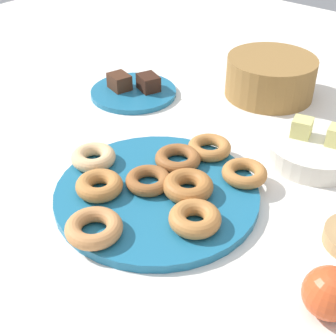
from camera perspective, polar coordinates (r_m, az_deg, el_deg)
name	(u,v)px	position (r m, az deg, el deg)	size (l,w,h in m)	color
ground_plane	(157,197)	(0.83, -1.35, -3.52)	(2.40, 2.40, 0.00)	white
donut_plate	(157,193)	(0.82, -1.36, -3.09)	(0.35, 0.35, 0.02)	#1E6B93
donut_0	(99,185)	(0.81, -8.29, -2.10)	(0.08, 0.08, 0.03)	#BC7A3D
donut_1	(211,148)	(0.91, 5.27, 2.37)	(0.08, 0.08, 0.02)	#BC7A3D
donut_2	(195,219)	(0.74, 3.27, -6.11)	(0.08, 0.08, 0.03)	#BC7A3D
donut_3	(93,228)	(0.73, -9.00, -7.11)	(0.09, 0.09, 0.03)	#C6844C
donut_4	(178,159)	(0.87, 1.19, 1.15)	(0.09, 0.09, 0.02)	#995B2D
donut_5	(188,186)	(0.80, 2.44, -2.20)	(0.09, 0.09, 0.03)	#AD6B33
donut_6	(93,157)	(0.89, -8.99, 1.30)	(0.08, 0.08, 0.03)	#EABC84
donut_7	(147,181)	(0.82, -2.57, -1.63)	(0.08, 0.08, 0.02)	#995B2D
donut_8	(244,173)	(0.85, 9.21, -0.61)	(0.08, 0.08, 0.02)	#BC7A3D
cake_plate	(134,92)	(1.16, -4.17, 9.09)	(0.21, 0.21, 0.01)	#1E6B93
brownie_near	(119,82)	(1.16, -5.88, 10.33)	(0.05, 0.04, 0.04)	#472819
brownie_far	(148,83)	(1.15, -2.38, 10.26)	(0.05, 0.04, 0.04)	#381E14
basket	(270,77)	(1.16, 12.24, 10.69)	(0.21, 0.21, 0.09)	olive
fruit_bowl	(314,150)	(0.95, 17.22, 2.08)	(0.19, 0.19, 0.04)	silver
melon_chunk_left	(302,128)	(0.94, 15.85, 4.72)	(0.04, 0.04, 0.04)	#DBD67A
apple	(329,293)	(0.66, 18.91, -14.10)	(0.07, 0.07, 0.07)	#CC4C23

